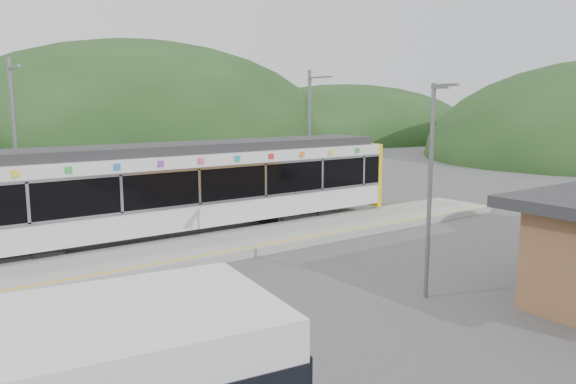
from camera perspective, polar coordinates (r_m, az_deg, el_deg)
ground at (r=18.93m, az=1.59°, el=-7.37°), size 120.00×120.00×0.00m
hills at (r=26.72m, az=5.17°, el=-2.52°), size 146.00×149.00×26.00m
platform at (r=21.50m, az=-3.81°, el=-4.95°), size 26.00×3.20×0.30m
yellow_line at (r=20.41m, az=-1.86°, el=-5.26°), size 26.00×0.10×0.01m
train at (r=22.55m, az=-11.81°, el=0.49°), size 20.44×3.01×3.74m
catenary_mast_west at (r=23.34m, az=-25.92°, el=3.98°), size 0.18×1.80×7.00m
catenary_mast_east at (r=29.26m, az=2.23°, el=5.73°), size 0.18×1.80×7.00m
lamp_post at (r=15.48m, az=14.62°, el=1.92°), size 0.38×1.07×5.87m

